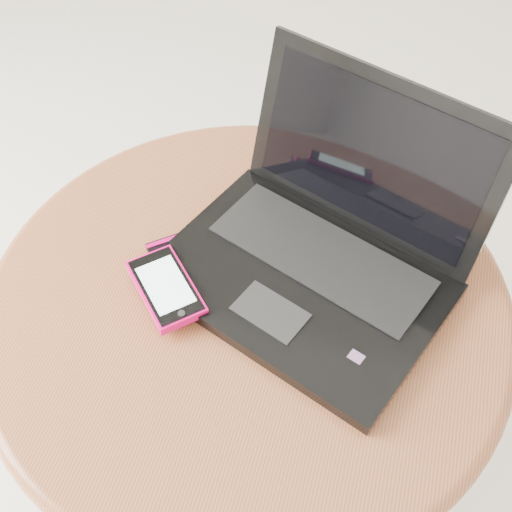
# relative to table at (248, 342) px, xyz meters

# --- Properties ---
(table) EXTENTS (0.70, 0.70, 0.55)m
(table) POSITION_rel_table_xyz_m (0.00, 0.00, 0.00)
(table) COLOR #592C1A
(table) RESTS_ON ground
(laptop) EXTENTS (0.44, 0.41, 0.23)m
(laptop) POSITION_rel_table_xyz_m (0.08, 0.07, 0.16)
(laptop) COLOR black
(laptop) RESTS_ON table
(phone_black) EXTENTS (0.13, 0.14, 0.01)m
(phone_black) POSITION_rel_table_xyz_m (-0.09, 0.01, 0.12)
(phone_black) COLOR black
(phone_black) RESTS_ON table
(phone_pink) EXTENTS (0.13, 0.13, 0.01)m
(phone_pink) POSITION_rel_table_xyz_m (-0.10, -0.03, 0.14)
(phone_pink) COLOR #D8065C
(phone_pink) RESTS_ON phone_black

